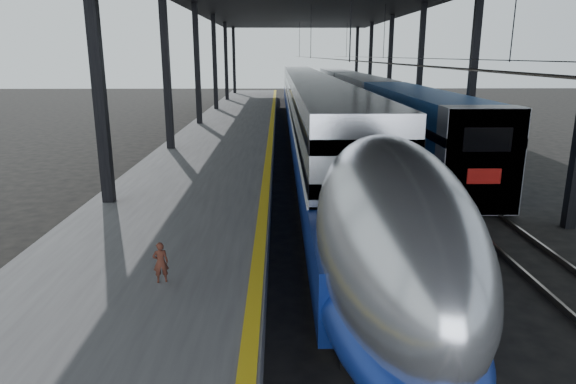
{
  "coord_description": "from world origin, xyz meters",
  "views": [
    {
      "loc": [
        -0.19,
        -11.35,
        5.66
      ],
      "look_at": [
        0.05,
        2.33,
        2.0
      ],
      "focal_mm": 32.0,
      "sensor_mm": 36.0,
      "label": 1
    }
  ],
  "objects": [
    {
      "name": "rails",
      "position": [
        4.5,
        20.0,
        0.08
      ],
      "size": [
        6.52,
        80.0,
        0.16
      ],
      "color": "slate",
      "rests_on": "ground"
    },
    {
      "name": "tgv_train",
      "position": [
        2.0,
        25.74,
        1.99
      ],
      "size": [
        2.97,
        65.2,
        4.26
      ],
      "color": "#B2B4BA",
      "rests_on": "ground"
    },
    {
      "name": "ground",
      "position": [
        0.0,
        0.0,
        0.0
      ],
      "size": [
        160.0,
        160.0,
        0.0
      ],
      "primitive_type": "plane",
      "color": "black",
      "rests_on": "ground"
    },
    {
      "name": "platform",
      "position": [
        -3.5,
        20.0,
        0.5
      ],
      "size": [
        6.0,
        80.0,
        1.0
      ],
      "primitive_type": "cube",
      "color": "#4C4C4F",
      "rests_on": "ground"
    },
    {
      "name": "child",
      "position": [
        -2.7,
        -1.27,
        1.45
      ],
      "size": [
        0.37,
        0.29,
        0.89
      ],
      "primitive_type": "imported",
      "rotation": [
        0.0,
        0.0,
        3.4
      ],
      "color": "#4C2419",
      "rests_on": "platform"
    },
    {
      "name": "second_train",
      "position": [
        7.0,
        33.38,
        1.98
      ],
      "size": [
        2.84,
        56.05,
        3.92
      ],
      "color": "#164791",
      "rests_on": "ground"
    },
    {
      "name": "yellow_strip",
      "position": [
        -0.7,
        20.0,
        1.0
      ],
      "size": [
        0.3,
        80.0,
        0.01
      ],
      "primitive_type": "cube",
      "color": "gold",
      "rests_on": "platform"
    }
  ]
}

